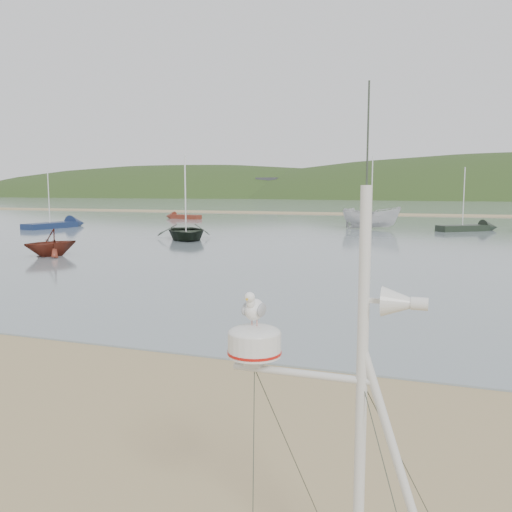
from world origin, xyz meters
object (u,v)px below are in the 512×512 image
(mast_rig, at_px, (351,503))
(boat_dark, at_px, (185,201))
(boat_white, at_px, (372,200))
(dinghy_red_far, at_px, (179,217))
(sailboat_dark_mid, at_px, (476,228))
(boat_red, at_px, (50,230))
(sailboat_blue_near, at_px, (65,224))

(mast_rig, xyz_separation_m, boat_dark, (-16.47, 29.56, 1.63))
(boat_white, relative_size, dinghy_red_far, 1.02)
(sailboat_dark_mid, bearing_deg, boat_white, -173.57)
(boat_red, distance_m, sailboat_blue_near, 22.89)
(boat_dark, bearing_deg, sailboat_blue_near, 122.94)
(mast_rig, relative_size, sailboat_blue_near, 0.63)
(mast_rig, relative_size, dinghy_red_far, 0.86)
(boat_white, distance_m, sailboat_blue_near, 27.91)
(sailboat_blue_near, height_order, sailboat_dark_mid, sailboat_blue_near)
(boat_white, bearing_deg, boat_dark, 146.28)
(mast_rig, distance_m, boat_red, 26.61)
(boat_red, height_order, boat_white, boat_white)
(boat_white, height_order, sailboat_blue_near, sailboat_blue_near)
(mast_rig, distance_m, boat_white, 44.35)
(boat_dark, height_order, sailboat_blue_near, sailboat_blue_near)
(boat_dark, height_order, sailboat_dark_mid, sailboat_dark_mid)
(mast_rig, distance_m, sailboat_dark_mid, 45.01)
(boat_dark, relative_size, sailboat_dark_mid, 0.92)
(sailboat_dark_mid, bearing_deg, boat_red, -129.70)
(boat_dark, relative_size, boat_white, 1.03)
(boat_red, height_order, dinghy_red_far, boat_red)
(boat_white, relative_size, sailboat_dark_mid, 0.89)
(boat_white, bearing_deg, boat_red, 155.51)
(boat_white, bearing_deg, dinghy_red_far, 71.35)
(sailboat_dark_mid, bearing_deg, dinghy_red_far, 165.31)
(boat_dark, xyz_separation_m, sailboat_dark_mid, (19.33, 15.36, -2.37))
(boat_red, xyz_separation_m, dinghy_red_far, (-10.70, 34.63, -1.11))
(sailboat_dark_mid, relative_size, dinghy_red_far, 1.14)
(mast_rig, height_order, sailboat_blue_near, sailboat_blue_near)
(sailboat_blue_near, relative_size, sailboat_dark_mid, 1.19)
(mast_rig, xyz_separation_m, boat_red, (-18.84, 18.78, 0.36))
(mast_rig, height_order, boat_red, mast_rig)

